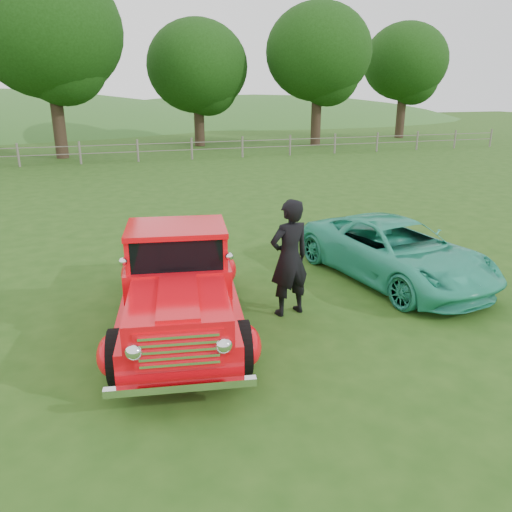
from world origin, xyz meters
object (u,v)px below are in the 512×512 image
object	(u,v)px
tree_near_east	(197,67)
red_pickup	(179,283)
man	(289,258)
tree_mid_east	(318,53)
tree_near_west	(48,30)
tree_far_east	(405,62)
teal_sedan	(395,251)

from	to	relation	value
tree_near_east	red_pickup	size ratio (longest dim) A/B	1.60
red_pickup	man	distance (m)	1.92
tree_mid_east	man	bearing A→B (deg)	-115.89
tree_near_west	tree_mid_east	world-z (taller)	tree_near_west
tree_far_east	teal_sedan	distance (m)	34.13
teal_sedan	man	distance (m)	2.88
tree_near_west	man	bearing A→B (deg)	-79.40
tree_near_west	tree_near_east	size ratio (longest dim) A/B	1.25
tree_near_east	red_pickup	world-z (taller)	tree_near_east
teal_sedan	man	size ratio (longest dim) A/B	2.17
tree_near_west	teal_sedan	distance (m)	24.85
tree_near_west	teal_sedan	size ratio (longest dim) A/B	2.33
man	red_pickup	bearing A→B (deg)	-11.85
tree_near_west	tree_near_east	bearing A→B (deg)	23.96
tree_near_west	teal_sedan	bearing A→B (deg)	-72.66
tree_far_east	red_pickup	xyz separation A→B (m)	(-23.45, -28.80, -5.06)
tree_near_east	red_pickup	distance (m)	28.88
teal_sedan	tree_far_east	bearing A→B (deg)	47.25
tree_far_east	teal_sedan	xyz separation A→B (m)	(-18.83, -27.98, -5.24)
tree_near_west	red_pickup	world-z (taller)	tree_near_west
red_pickup	man	world-z (taller)	man
tree_near_west	tree_far_east	xyz separation A→B (m)	(26.00, 5.00, -0.94)
red_pickup	tree_near_east	bearing A→B (deg)	86.88
tree_near_east	tree_far_east	distance (m)	17.04
tree_near_west	tree_mid_east	distance (m)	17.13
red_pickup	tree_far_east	bearing A→B (deg)	60.79
tree_near_west	red_pickup	size ratio (longest dim) A/B	2.00
tree_near_east	teal_sedan	size ratio (longest dim) A/B	1.86
red_pickup	teal_sedan	distance (m)	4.70
tree_mid_east	tree_near_east	bearing A→B (deg)	165.96
tree_far_east	teal_sedan	bearing A→B (deg)	-123.94
tree_far_east	man	xyz separation A→B (m)	(-21.54, -28.84, -4.83)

